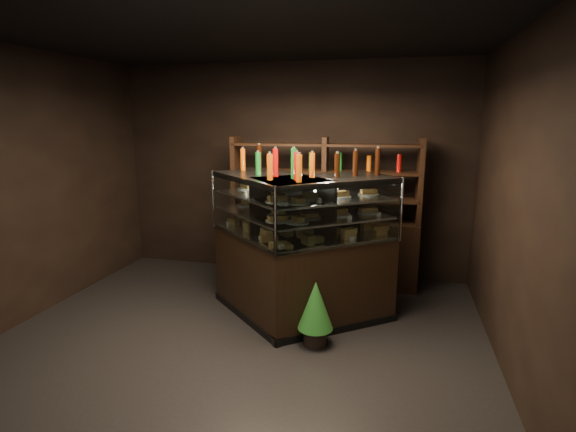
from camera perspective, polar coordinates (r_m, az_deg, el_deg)
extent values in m
plane|color=black|center=(4.62, -7.23, -16.74)|extent=(5.00, 5.00, 0.00)
cube|color=black|center=(6.47, 0.34, 5.80)|extent=(5.00, 0.02, 3.00)
cube|color=black|center=(3.96, 28.21, 0.09)|extent=(0.02, 5.00, 3.00)
cube|color=black|center=(5.53, -32.70, 2.71)|extent=(0.02, 5.00, 3.00)
cube|color=black|center=(4.11, -8.45, 22.88)|extent=(5.00, 5.00, 0.02)
cube|color=black|center=(5.06, 4.54, -8.10)|extent=(1.59, 1.47, 0.95)
cube|color=black|center=(5.23, 4.45, -12.57)|extent=(1.64, 1.51, 0.08)
cube|color=black|center=(4.78, 4.76, 4.53)|extent=(1.59, 1.47, 0.06)
cube|color=silver|center=(4.91, 4.63, -2.78)|extent=(1.51, 1.38, 0.02)
cube|color=silver|center=(4.86, 4.68, -0.24)|extent=(1.51, 1.38, 0.02)
cube|color=silver|center=(4.82, 4.72, 2.10)|extent=(1.51, 1.38, 0.02)
cube|color=white|center=(4.52, 6.97, 0.08)|extent=(1.15, 0.90, 0.67)
cylinder|color=silver|center=(4.93, 14.17, 0.84)|extent=(0.03, 0.03, 0.69)
cylinder|color=silver|center=(4.21, -1.62, -0.75)|extent=(0.03, 0.03, 0.69)
cube|color=black|center=(5.22, -2.23, -7.42)|extent=(1.55, 1.53, 0.95)
cube|color=black|center=(5.38, -2.19, -11.79)|extent=(1.60, 1.58, 0.08)
cube|color=black|center=(4.95, -2.34, 4.83)|extent=(1.55, 1.53, 0.06)
cube|color=silver|center=(5.07, -2.28, -2.26)|extent=(1.47, 1.45, 0.02)
cube|color=silver|center=(5.02, -2.30, 0.21)|extent=(1.47, 1.45, 0.02)
cube|color=silver|center=(4.98, -2.32, 2.48)|extent=(1.47, 1.45, 0.02)
cube|color=white|center=(4.83, -6.15, 0.89)|extent=(1.05, 1.01, 0.67)
cylinder|color=silver|center=(4.21, -1.62, -0.75)|extent=(0.03, 0.03, 0.69)
cylinder|color=silver|center=(5.48, -9.44, 2.17)|extent=(0.03, 0.03, 0.69)
cube|color=gold|center=(4.61, -1.82, -3.25)|extent=(0.20, 0.18, 0.06)
cube|color=gold|center=(4.78, 2.70, -2.71)|extent=(0.20, 0.18, 0.06)
cube|color=gold|center=(4.97, 6.90, -2.20)|extent=(0.20, 0.18, 0.06)
cube|color=gold|center=(5.18, 10.77, -1.71)|extent=(0.20, 0.18, 0.06)
cylinder|color=white|center=(4.62, -1.34, -0.64)|extent=(0.24, 0.24, 0.02)
cube|color=gold|center=(4.61, -1.35, -0.22)|extent=(0.19, 0.17, 0.05)
cylinder|color=white|center=(4.77, 2.74, -0.23)|extent=(0.24, 0.24, 0.02)
cube|color=gold|center=(4.76, 2.74, 0.18)|extent=(0.19, 0.17, 0.05)
cylinder|color=white|center=(4.94, 6.56, 0.15)|extent=(0.24, 0.24, 0.02)
cube|color=gold|center=(4.93, 6.56, 0.55)|extent=(0.19, 0.17, 0.05)
cylinder|color=white|center=(5.14, 10.10, 0.51)|extent=(0.24, 0.24, 0.02)
cube|color=gold|center=(5.13, 10.11, 0.89)|extent=(0.19, 0.17, 0.05)
cylinder|color=white|center=(4.58, -1.36, 1.82)|extent=(0.24, 0.24, 0.02)
cube|color=gold|center=(4.57, -1.36, 2.25)|extent=(0.19, 0.17, 0.05)
cylinder|color=white|center=(4.73, 2.77, 2.15)|extent=(0.24, 0.24, 0.02)
cube|color=gold|center=(4.72, 2.77, 2.56)|extent=(0.19, 0.17, 0.05)
cylinder|color=white|center=(4.90, 6.61, 2.45)|extent=(0.24, 0.24, 0.02)
cube|color=gold|center=(4.90, 6.62, 2.85)|extent=(0.19, 0.17, 0.05)
cylinder|color=white|center=(5.10, 10.18, 2.72)|extent=(0.24, 0.24, 0.02)
cube|color=gold|center=(5.09, 10.20, 3.10)|extent=(0.19, 0.17, 0.05)
cube|color=gold|center=(5.57, -5.77, -0.58)|extent=(0.19, 0.19, 0.06)
cube|color=gold|center=(5.22, -3.75, -1.43)|extent=(0.19, 0.19, 0.06)
cube|color=gold|center=(4.87, -1.45, -2.40)|extent=(0.19, 0.19, 0.06)
cube|color=gold|center=(4.54, 1.20, -3.50)|extent=(0.19, 0.19, 0.06)
cylinder|color=white|center=(5.49, -5.20, 1.42)|extent=(0.24, 0.24, 0.02)
cube|color=gold|center=(5.49, -5.21, 1.77)|extent=(0.18, 0.18, 0.05)
cylinder|color=white|center=(5.17, -3.33, 0.76)|extent=(0.24, 0.24, 0.02)
cube|color=gold|center=(5.17, -3.33, 1.14)|extent=(0.18, 0.18, 0.05)
cylinder|color=white|center=(4.86, -1.21, 0.03)|extent=(0.24, 0.24, 0.02)
cube|color=gold|center=(4.85, -1.21, 0.43)|extent=(0.18, 0.18, 0.05)
cylinder|color=white|center=(4.56, 1.19, -0.81)|extent=(0.24, 0.24, 0.02)
cube|color=gold|center=(4.55, 1.19, -0.39)|extent=(0.18, 0.18, 0.05)
cylinder|color=white|center=(5.46, -5.24, 3.49)|extent=(0.24, 0.24, 0.02)
cube|color=gold|center=(5.45, -5.25, 3.85)|extent=(0.18, 0.18, 0.05)
cylinder|color=white|center=(5.14, -3.36, 2.97)|extent=(0.24, 0.24, 0.02)
cube|color=gold|center=(5.13, -3.36, 3.35)|extent=(0.18, 0.18, 0.05)
cylinder|color=white|center=(4.82, -1.22, 2.37)|extent=(0.24, 0.24, 0.02)
cube|color=gold|center=(4.82, -1.23, 2.77)|extent=(0.18, 0.18, 0.05)
cylinder|color=white|center=(4.52, 1.20, 1.68)|extent=(0.24, 0.24, 0.02)
cube|color=gold|center=(4.51, 1.20, 2.11)|extent=(0.18, 0.18, 0.05)
cylinder|color=silver|center=(4.50, -2.07, 6.25)|extent=(0.06, 0.06, 0.28)
cylinder|color=silver|center=(4.49, -2.08, 8.16)|extent=(0.03, 0.03, 0.02)
cylinder|color=#0F38B2|center=(4.60, 0.77, 6.39)|extent=(0.06, 0.06, 0.28)
cylinder|color=silver|center=(4.59, 0.78, 8.25)|extent=(0.03, 0.03, 0.02)
cylinder|color=#147223|center=(4.71, 3.49, 6.51)|extent=(0.06, 0.06, 0.28)
cylinder|color=silver|center=(4.69, 3.51, 8.33)|extent=(0.03, 0.03, 0.02)
cylinder|color=#B20C0A|center=(4.82, 6.08, 6.60)|extent=(0.06, 0.06, 0.28)
cylinder|color=silver|center=(4.81, 6.12, 8.38)|extent=(0.03, 0.03, 0.02)
cylinder|color=yellow|center=(4.95, 8.54, 6.68)|extent=(0.06, 0.06, 0.28)
cylinder|color=silver|center=(4.94, 8.60, 8.41)|extent=(0.03, 0.03, 0.02)
cylinder|color=#D8590A|center=(5.09, 10.88, 6.75)|extent=(0.06, 0.06, 0.28)
cylinder|color=silver|center=(5.07, 10.95, 8.43)|extent=(0.03, 0.03, 0.02)
cylinder|color=silver|center=(5.47, -5.60, 7.29)|extent=(0.06, 0.06, 0.28)
cylinder|color=silver|center=(5.45, -5.63, 8.86)|extent=(0.03, 0.03, 0.02)
cylinder|color=#0F38B2|center=(5.25, -4.38, 7.10)|extent=(0.06, 0.06, 0.28)
cylinder|color=silver|center=(5.24, -4.41, 8.73)|extent=(0.03, 0.03, 0.02)
cylinder|color=#147223|center=(5.04, -3.06, 6.90)|extent=(0.06, 0.06, 0.28)
cylinder|color=silver|center=(5.02, -3.08, 8.60)|extent=(0.03, 0.03, 0.02)
cylinder|color=#B20C0A|center=(4.83, -1.63, 6.67)|extent=(0.06, 0.06, 0.28)
cylinder|color=silver|center=(4.81, -1.64, 8.45)|extent=(0.03, 0.03, 0.02)
cylinder|color=yellow|center=(4.62, -0.07, 6.42)|extent=(0.06, 0.06, 0.28)
cylinder|color=silver|center=(4.61, -0.07, 8.27)|extent=(0.03, 0.03, 0.02)
cylinder|color=#D8590A|center=(4.42, 1.64, 6.14)|extent=(0.06, 0.06, 0.28)
cylinder|color=silver|center=(4.40, 1.65, 8.08)|extent=(0.03, 0.03, 0.02)
cylinder|color=black|center=(4.69, 3.47, -14.98)|extent=(0.24, 0.24, 0.18)
cone|color=#1C5819|center=(4.54, 3.52, -11.23)|extent=(0.36, 0.36, 0.49)
cone|color=#1C5819|center=(4.48, 3.55, -9.32)|extent=(0.28, 0.28, 0.35)
cube|color=black|center=(6.15, 4.54, -4.61)|extent=(2.49, 0.58, 0.90)
cube|color=black|center=(6.16, -6.54, 4.92)|extent=(0.08, 0.38, 1.10)
cube|color=black|center=(5.93, 4.71, 4.67)|extent=(0.08, 0.38, 1.10)
cube|color=black|center=(5.94, 16.36, 4.23)|extent=(0.08, 0.38, 1.10)
cube|color=black|center=(5.97, 4.67, 2.29)|extent=(2.44, 0.53, 0.03)
cube|color=black|center=(5.92, 4.73, 5.63)|extent=(2.44, 0.53, 0.03)
cube|color=black|center=(5.89, 4.79, 9.01)|extent=(2.44, 0.53, 0.03)
cylinder|color=silver|center=(6.11, -4.11, 3.72)|extent=(0.06, 0.06, 0.22)
cylinder|color=#0F38B2|center=(6.03, -0.65, 3.63)|extent=(0.06, 0.06, 0.22)
cylinder|color=#147223|center=(5.97, 2.89, 3.53)|extent=(0.06, 0.06, 0.22)
cylinder|color=#B20C0A|center=(5.94, 6.49, 3.42)|extent=(0.06, 0.06, 0.22)
cylinder|color=yellow|center=(5.93, 10.12, 3.29)|extent=(0.06, 0.06, 0.22)
cylinder|color=#D8590A|center=(5.94, 13.74, 3.15)|extent=(0.06, 0.06, 0.22)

